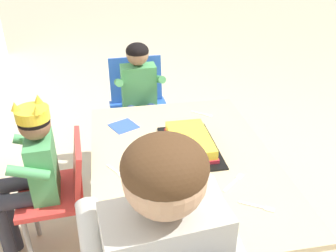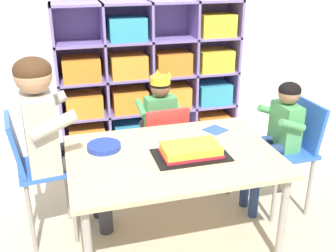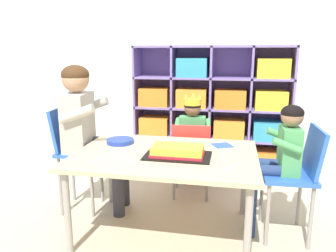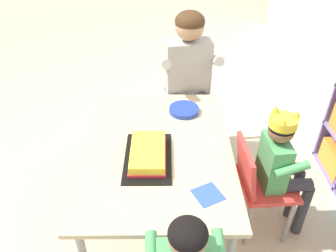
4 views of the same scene
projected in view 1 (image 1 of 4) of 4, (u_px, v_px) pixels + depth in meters
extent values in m
plane|color=beige|center=(181.00, 246.00, 1.90)|extent=(16.00, 16.00, 0.00)
cube|color=#D1B789|center=(183.00, 162.00, 1.63)|extent=(1.14, 0.81, 0.03)
cylinder|color=#9E9993|center=(219.00, 146.00, 2.26)|extent=(0.04, 0.04, 0.52)
cylinder|color=#9E9993|center=(107.00, 157.00, 2.15)|extent=(0.04, 0.04, 0.52)
cube|color=red|center=(51.00, 194.00, 1.70)|extent=(0.34, 0.31, 0.03)
cube|color=red|center=(77.00, 165.00, 1.66)|extent=(0.30, 0.08, 0.25)
cylinder|color=gray|center=(34.00, 210.00, 1.88)|extent=(0.02, 0.02, 0.35)
cylinder|color=gray|center=(30.00, 248.00, 1.66)|extent=(0.02, 0.02, 0.35)
cylinder|color=gray|center=(80.00, 202.00, 1.93)|extent=(0.02, 0.02, 0.35)
cylinder|color=gray|center=(82.00, 239.00, 1.71)|extent=(0.02, 0.02, 0.35)
cube|color=#4C9E5B|center=(43.00, 167.00, 1.63)|extent=(0.22, 0.13, 0.29)
sphere|color=brown|center=(34.00, 124.00, 1.52)|extent=(0.13, 0.13, 0.13)
ellipsoid|color=black|center=(33.00, 120.00, 1.51)|extent=(0.14, 0.14, 0.10)
cylinder|color=yellow|center=(32.00, 114.00, 1.50)|extent=(0.14, 0.14, 0.05)
cone|color=yellow|center=(15.00, 106.00, 1.46)|extent=(0.04, 0.04, 0.04)
cone|color=yellow|center=(38.00, 98.00, 1.53)|extent=(0.04, 0.04, 0.04)
cone|color=yellow|center=(36.00, 110.00, 1.44)|extent=(0.04, 0.04, 0.04)
cylinder|color=#33333D|center=(25.00, 183.00, 1.71)|extent=(0.08, 0.21, 0.07)
cylinder|color=#33333D|center=(22.00, 200.00, 1.61)|extent=(0.08, 0.21, 0.07)
cylinder|color=#33333D|center=(11.00, 221.00, 1.80)|extent=(0.06, 0.06, 0.37)
cylinder|color=#33333D|center=(7.00, 240.00, 1.69)|extent=(0.06, 0.06, 0.37)
cylinder|color=#4C9E5B|center=(33.00, 142.00, 1.69)|extent=(0.06, 0.18, 0.10)
cylinder|color=#4C9E5B|center=(28.00, 173.00, 1.48)|extent=(0.06, 0.18, 0.10)
sphere|color=tan|center=(165.00, 177.00, 0.80)|extent=(0.19, 0.19, 0.19)
ellipsoid|color=#472D19|center=(165.00, 167.00, 0.78)|extent=(0.19, 0.19, 0.14)
cylinder|color=#B2ADA3|center=(219.00, 217.00, 0.99)|extent=(0.25, 0.09, 0.14)
cylinder|color=#B2ADA3|center=(93.00, 245.00, 0.91)|extent=(0.25, 0.09, 0.14)
cube|color=blue|center=(140.00, 111.00, 2.32)|extent=(0.32, 0.38, 0.03)
cube|color=blue|center=(136.00, 79.00, 2.37)|extent=(0.07, 0.34, 0.29)
cylinder|color=gray|center=(120.00, 152.00, 2.30)|extent=(0.02, 0.02, 0.41)
cylinder|color=gray|center=(167.00, 147.00, 2.35)|extent=(0.02, 0.02, 0.41)
cylinder|color=gray|center=(116.00, 133.00, 2.51)|extent=(0.02, 0.02, 0.41)
cylinder|color=gray|center=(160.00, 128.00, 2.56)|extent=(0.02, 0.02, 0.41)
cube|color=#4C9E5B|center=(139.00, 88.00, 2.25)|extent=(0.12, 0.21, 0.29)
sphere|color=#997051|center=(137.00, 54.00, 2.14)|extent=(0.13, 0.13, 0.13)
ellipsoid|color=black|center=(137.00, 51.00, 2.13)|extent=(0.14, 0.14, 0.10)
cylinder|color=navy|center=(132.00, 114.00, 2.20)|extent=(0.21, 0.08, 0.07)
cylinder|color=navy|center=(152.00, 112.00, 2.23)|extent=(0.21, 0.08, 0.07)
cylinder|color=navy|center=(136.00, 157.00, 2.23)|extent=(0.06, 0.06, 0.43)
cylinder|color=navy|center=(156.00, 154.00, 2.26)|extent=(0.06, 0.06, 0.43)
cylinder|color=#4C9E5B|center=(118.00, 83.00, 2.16)|extent=(0.17, 0.05, 0.10)
cylinder|color=#4C9E5B|center=(160.00, 79.00, 2.20)|extent=(0.17, 0.05, 0.10)
cube|color=black|center=(190.00, 147.00, 1.71)|extent=(0.40, 0.25, 0.01)
cube|color=yellow|center=(190.00, 141.00, 1.69)|extent=(0.31, 0.18, 0.06)
cube|color=red|center=(190.00, 145.00, 1.70)|extent=(0.32, 0.19, 0.02)
cylinder|color=#233DA3|center=(161.00, 216.00, 1.29)|extent=(0.19, 0.19, 0.03)
cube|color=#3356B7|center=(124.00, 126.00, 1.89)|extent=(0.17, 0.17, 0.00)
cube|color=white|center=(231.00, 185.00, 1.47)|extent=(0.07, 0.09, 0.00)
cube|color=white|center=(240.00, 177.00, 1.51)|extent=(0.04, 0.04, 0.00)
cube|color=white|center=(251.00, 205.00, 1.36)|extent=(0.06, 0.09, 0.00)
cube|color=white|center=(269.00, 209.00, 1.34)|extent=(0.04, 0.04, 0.00)
cube|color=white|center=(113.00, 169.00, 1.56)|extent=(0.08, 0.06, 0.00)
cube|color=white|center=(122.00, 176.00, 1.52)|extent=(0.04, 0.04, 0.00)
cube|color=white|center=(198.00, 113.00, 2.02)|extent=(0.06, 0.07, 0.00)
cube|color=white|center=(209.00, 116.00, 1.99)|extent=(0.04, 0.04, 0.00)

